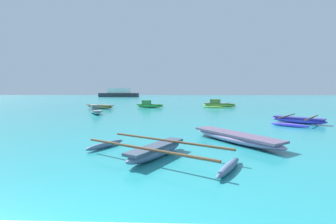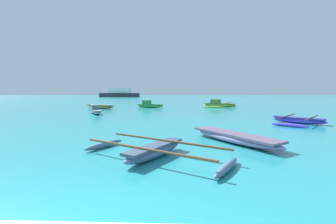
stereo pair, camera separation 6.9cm
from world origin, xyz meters
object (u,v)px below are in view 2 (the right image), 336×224
(moored_boat_0, at_px, (100,106))
(distant_ferry, at_px, (120,93))
(moored_boat_1, at_px, (95,111))
(moored_boat_2, at_px, (298,120))
(moored_boat_6, at_px, (149,105))
(moored_boat_3, at_px, (155,151))
(moored_boat_4, at_px, (219,104))
(moored_boat_5, at_px, (234,137))

(moored_boat_0, height_order, distant_ferry, distant_ferry)
(moored_boat_1, relative_size, moored_boat_2, 0.78)
(moored_boat_2, xyz_separation_m, moored_boat_6, (-10.48, 12.88, 0.12))
(moored_boat_3, bearing_deg, moored_boat_0, 53.50)
(moored_boat_6, bearing_deg, moored_boat_3, -69.47)
(moored_boat_2, bearing_deg, moored_boat_1, -159.98)
(moored_boat_6, height_order, distant_ferry, distant_ferry)
(moored_boat_4, height_order, moored_boat_5, moored_boat_4)
(distant_ferry, bearing_deg, moored_boat_4, -63.79)
(moored_boat_2, relative_size, moored_boat_3, 0.91)
(moored_boat_3, distance_m, moored_boat_4, 22.37)
(moored_boat_3, xyz_separation_m, moored_boat_4, (5.90, 21.58, 0.11))
(moored_boat_2, distance_m, distant_ferry, 71.50)
(moored_boat_0, bearing_deg, moored_boat_2, -5.26)
(moored_boat_4, xyz_separation_m, moored_boat_6, (-8.45, -1.44, 0.00))
(moored_boat_2, xyz_separation_m, moored_boat_3, (-7.93, -7.26, 0.00))
(moored_boat_0, relative_size, moored_boat_4, 0.75)
(moored_boat_0, bearing_deg, moored_boat_4, 42.75)
(moored_boat_5, relative_size, distant_ferry, 0.27)
(moored_boat_0, xyz_separation_m, moored_boat_5, (10.67, -16.47, -0.04))
(moored_boat_0, height_order, moored_boat_4, moored_boat_4)
(moored_boat_1, height_order, moored_boat_5, moored_boat_1)
(moored_boat_1, distance_m, moored_boat_5, 14.10)
(moored_boat_5, bearing_deg, distant_ferry, 163.67)
(moored_boat_3, bearing_deg, moored_boat_5, -23.74)
(moored_boat_3, distance_m, distant_ferry, 75.83)
(moored_boat_1, distance_m, moored_boat_2, 15.32)
(moored_boat_4, distance_m, distant_ferry, 57.62)
(moored_boat_2, bearing_deg, distant_ferry, 153.56)
(moored_boat_1, height_order, moored_boat_2, moored_boat_1)
(moored_boat_1, xyz_separation_m, moored_boat_5, (9.16, -10.72, -0.06))
(moored_boat_1, height_order, moored_boat_6, moored_boat_6)
(moored_boat_4, height_order, distant_ferry, distant_ferry)
(moored_boat_4, relative_size, moored_boat_5, 1.35)
(moored_boat_1, relative_size, moored_boat_3, 0.71)
(moored_boat_0, relative_size, distant_ferry, 0.28)
(moored_boat_1, distance_m, moored_boat_4, 15.13)
(moored_boat_4, bearing_deg, moored_boat_0, -138.62)
(moored_boat_0, xyz_separation_m, moored_boat_4, (13.79, 3.09, 0.07))
(moored_boat_2, bearing_deg, moored_boat_6, 170.10)
(moored_boat_1, relative_size, distant_ferry, 0.24)
(moored_boat_1, relative_size, moored_boat_4, 0.64)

